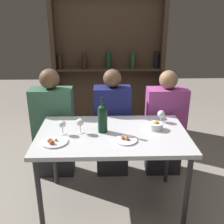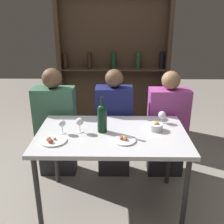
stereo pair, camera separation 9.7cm
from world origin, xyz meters
name	(u,v)px [view 2 (the right image)]	position (x,y,z in m)	size (l,w,h in m)	color
ground_plane	(112,203)	(0.00, 0.00, 0.00)	(10.00, 10.00, 0.00)	gray
dining_table	(112,140)	(0.00, 0.00, 0.69)	(1.31, 0.80, 0.76)	silver
wine_rack_wall	(114,54)	(0.00, 1.82, 1.16)	(1.63, 0.21, 2.29)	#38281C
wine_bottle	(102,117)	(-0.08, 0.03, 0.90)	(0.08, 0.08, 0.32)	black
wine_glass_0	(62,124)	(-0.43, -0.01, 0.85)	(0.06, 0.06, 0.12)	silver
wine_glass_1	(80,122)	(-0.28, 0.01, 0.85)	(0.07, 0.07, 0.13)	silver
wine_glass_2	(162,115)	(0.47, 0.23, 0.83)	(0.07, 0.07, 0.12)	silver
food_plate_0	(124,140)	(0.10, -0.15, 0.77)	(0.18, 0.18, 0.04)	white
food_plate_1	(53,141)	(-0.48, -0.17, 0.77)	(0.22, 0.22, 0.04)	silver
snack_bowl	(156,126)	(0.39, 0.07, 0.79)	(0.13, 0.13, 0.08)	white
seated_person_left	(56,126)	(-0.62, 0.55, 0.57)	(0.44, 0.22, 1.21)	#26262B
seated_person_center	(114,127)	(0.02, 0.55, 0.56)	(0.39, 0.22, 1.20)	#26262B
seated_person_right	(167,128)	(0.60, 0.55, 0.55)	(0.42, 0.22, 1.19)	#26262B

